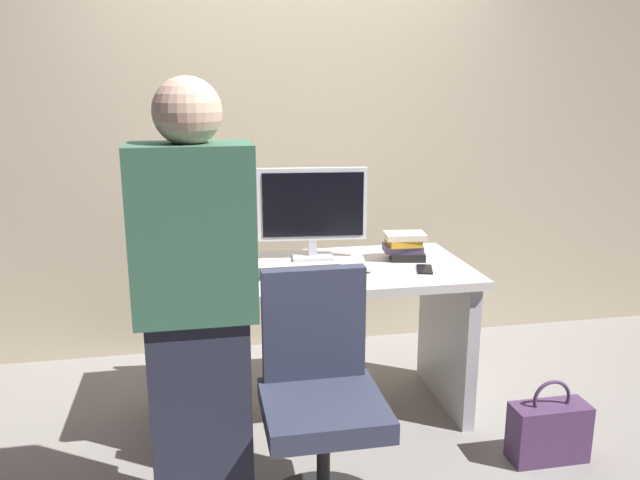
# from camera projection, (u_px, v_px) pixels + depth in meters

# --- Properties ---
(ground_plane) EXTENTS (9.00, 9.00, 0.00)m
(ground_plane) POSITION_uv_depth(u_px,v_px,m) (318.00, 412.00, 3.22)
(ground_plane) COLOR gray
(wall_back) EXTENTS (6.40, 0.10, 3.00)m
(wall_back) POSITION_uv_depth(u_px,v_px,m) (288.00, 102.00, 3.76)
(wall_back) COLOR tan
(wall_back) RESTS_ON ground
(desk) EXTENTS (1.45, 0.73, 0.76)m
(desk) POSITION_uv_depth(u_px,v_px,m) (318.00, 315.00, 3.09)
(desk) COLOR beige
(desk) RESTS_ON ground
(office_chair) EXTENTS (0.52, 0.52, 0.94)m
(office_chair) POSITION_uv_depth(u_px,v_px,m) (320.00, 409.00, 2.38)
(office_chair) COLOR black
(office_chair) RESTS_ON ground
(person_at_desk) EXTENTS (0.40, 0.24, 1.64)m
(person_at_desk) POSITION_uv_depth(u_px,v_px,m) (197.00, 318.00, 2.16)
(person_at_desk) COLOR #262838
(person_at_desk) RESTS_ON ground
(monitor) EXTENTS (0.54, 0.16, 0.46)m
(monitor) POSITION_uv_depth(u_px,v_px,m) (312.00, 208.00, 3.14)
(monitor) COLOR silver
(monitor) RESTS_ON desk
(keyboard) EXTENTS (0.43, 0.13, 0.02)m
(keyboard) POSITION_uv_depth(u_px,v_px,m) (297.00, 272.00, 2.93)
(keyboard) COLOR #262626
(keyboard) RESTS_ON desk
(mouse) EXTENTS (0.06, 0.10, 0.03)m
(mouse) POSITION_uv_depth(u_px,v_px,m) (366.00, 268.00, 2.98)
(mouse) COLOR white
(mouse) RESTS_ON desk
(cup_near_keyboard) EXTENTS (0.07, 0.07, 0.10)m
(cup_near_keyboard) POSITION_uv_depth(u_px,v_px,m) (233.00, 268.00, 2.86)
(cup_near_keyboard) COLOR white
(cup_near_keyboard) RESTS_ON desk
(book_stack) EXTENTS (0.22, 0.18, 0.14)m
(book_stack) POSITION_uv_depth(u_px,v_px,m) (404.00, 245.00, 3.17)
(book_stack) COLOR black
(book_stack) RESTS_ON desk
(cell_phone) EXTENTS (0.11, 0.16, 0.01)m
(cell_phone) POSITION_uv_depth(u_px,v_px,m) (425.00, 269.00, 3.00)
(cell_phone) COLOR black
(cell_phone) RESTS_ON desk
(handbag) EXTENTS (0.34, 0.14, 0.38)m
(handbag) POSITION_uv_depth(u_px,v_px,m) (549.00, 431.00, 2.79)
(handbag) COLOR #4C3356
(handbag) RESTS_ON ground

